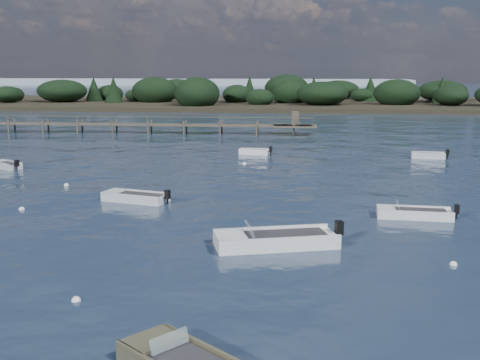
# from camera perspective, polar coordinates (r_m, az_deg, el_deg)

# --- Properties ---
(ground) EXTENTS (400.00, 400.00, 0.00)m
(ground) POSITION_cam_1_polar(r_m,az_deg,el_deg) (82.30, 2.47, 5.29)
(ground) COLOR #172436
(ground) RESTS_ON ground
(dinghy_mid_white_a) EXTENTS (5.86, 3.36, 1.35)m
(dinghy_mid_white_a) POSITION_cam_1_polar(r_m,az_deg,el_deg) (26.74, 3.36, -5.91)
(dinghy_mid_white_a) COLOR silver
(dinghy_mid_white_a) RESTS_ON ground
(tender_far_white) EXTENTS (3.03, 1.48, 1.02)m
(tender_far_white) POSITION_cam_1_polar(r_m,az_deg,el_deg) (54.19, 1.37, 2.60)
(tender_far_white) COLOR silver
(tender_far_white) RESTS_ON ground
(tender_far_grey) EXTENTS (3.00, 2.63, 1.03)m
(tender_far_grey) POSITION_cam_1_polar(r_m,az_deg,el_deg) (50.28, -21.26, 1.22)
(tender_far_grey) COLOR #B8BEC0
(tender_far_grey) RESTS_ON ground
(dinghy_mid_grey) EXTENTS (4.27, 2.47, 1.06)m
(dinghy_mid_grey) POSITION_cam_1_polar(r_m,az_deg,el_deg) (35.93, -9.88, -1.77)
(dinghy_mid_grey) COLOR #B8BEC0
(dinghy_mid_grey) RESTS_ON ground
(dinghy_mid_white_b) EXTENTS (4.20, 1.74, 1.03)m
(dinghy_mid_white_b) POSITION_cam_1_polar(r_m,az_deg,el_deg) (32.93, 16.17, -3.20)
(dinghy_mid_white_b) COLOR silver
(dinghy_mid_white_b) RESTS_ON ground
(tender_far_grey_b) EXTENTS (3.16, 1.42, 1.07)m
(tender_far_grey_b) POSITION_cam_1_polar(r_m,az_deg,el_deg) (54.32, 17.41, 2.13)
(tender_far_grey_b) COLOR #B8BEC0
(tender_far_grey_b) RESTS_ON ground
(buoy_a) EXTENTS (0.32, 0.32, 0.32)m
(buoy_a) POSITION_cam_1_polar(r_m,az_deg,el_deg) (21.52, -15.27, -10.99)
(buoy_a) COLOR white
(buoy_a) RESTS_ON ground
(buoy_b) EXTENTS (0.32, 0.32, 0.32)m
(buoy_b) POSITION_cam_1_polar(r_m,az_deg,el_deg) (25.75, 19.58, -7.60)
(buoy_b) COLOR white
(buoy_b) RESTS_ON ground
(buoy_c) EXTENTS (0.32, 0.32, 0.32)m
(buoy_c) POSITION_cam_1_polar(r_m,az_deg,el_deg) (35.49, -19.99, -2.66)
(buoy_c) COLOR white
(buoy_c) RESTS_ON ground
(buoy_e) EXTENTS (0.32, 0.32, 0.32)m
(buoy_e) POSITION_cam_1_polar(r_m,az_deg,el_deg) (48.79, 0.42, 1.52)
(buoy_e) COLOR white
(buoy_e) RESTS_ON ground
(buoy_extra_b) EXTENTS (0.32, 0.32, 0.32)m
(buoy_extra_b) POSITION_cam_1_polar(r_m,az_deg,el_deg) (41.68, -16.13, -0.51)
(buoy_extra_b) COLOR white
(buoy_extra_b) RESTS_ON ground
(jetty) EXTENTS (64.50, 3.20, 3.40)m
(jetty) POSITION_cam_1_polar(r_m,az_deg,el_deg) (74.78, -14.97, 5.14)
(jetty) COLOR #4F4639
(jetty) RESTS_ON ground
(far_headland) EXTENTS (190.00, 40.00, 5.80)m
(far_headland) POSITION_cam_1_polar(r_m,az_deg,el_deg) (123.72, 15.22, 7.67)
(far_headland) COLOR black
(far_headland) RESTS_ON ground
(distant_haze) EXTENTS (280.00, 20.00, 2.40)m
(distant_haze) POSITION_cam_1_polar(r_m,az_deg,el_deg) (268.97, -15.28, 8.72)
(distant_haze) COLOR #899CAA
(distant_haze) RESTS_ON ground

